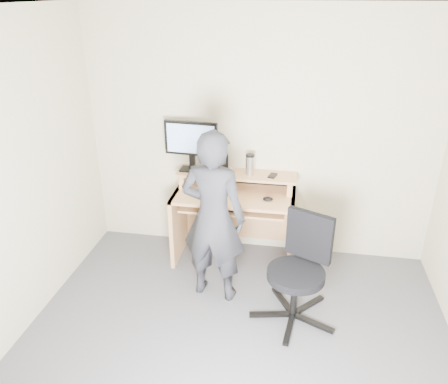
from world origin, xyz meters
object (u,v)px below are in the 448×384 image
(monitor, at_px, (191,142))
(office_chair, at_px, (300,266))
(person, at_px, (213,218))
(desk, at_px, (235,208))

(monitor, distance_m, office_chair, 1.63)
(office_chair, height_order, person, person)
(office_chair, xyz_separation_m, person, (-0.77, 0.17, 0.29))
(desk, relative_size, person, 0.76)
(office_chair, bearing_deg, person, -167.25)
(person, bearing_deg, desk, -89.01)
(desk, distance_m, person, 0.73)
(monitor, xyz_separation_m, office_chair, (1.13, -0.92, -0.72))
(person, bearing_deg, monitor, -55.26)
(office_chair, bearing_deg, monitor, 166.08)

